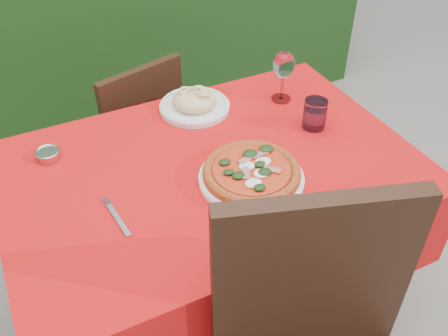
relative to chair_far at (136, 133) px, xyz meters
name	(u,v)px	position (x,y,z in m)	size (l,w,h in m)	color
ground	(214,309)	(0.06, -0.65, -0.47)	(60.00, 60.00, 0.00)	slate
dining_table	(212,201)	(0.06, -0.65, 0.13)	(1.26, 0.86, 0.75)	#4B3218
chair_far	(136,133)	(0.00, 0.00, 0.00)	(0.45, 0.45, 0.81)	black
pizza_plate	(251,174)	(0.13, -0.77, 0.31)	(0.31, 0.31, 0.06)	white
pasta_plate	(194,103)	(0.14, -0.34, 0.31)	(0.25, 0.25, 0.07)	silver
water_glass	(315,115)	(0.46, -0.62, 0.33)	(0.08, 0.08, 0.10)	white
wine_glass	(284,67)	(0.45, -0.42, 0.42)	(0.08, 0.08, 0.19)	silver
fork	(119,220)	(-0.27, -0.76, 0.29)	(0.02, 0.19, 0.00)	#ADADB4
steel_ramekin	(48,155)	(-0.38, -0.40, 0.30)	(0.07, 0.07, 0.03)	silver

